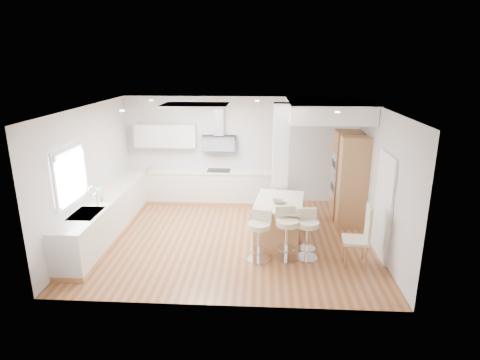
# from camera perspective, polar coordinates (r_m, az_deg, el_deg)

# --- Properties ---
(ground) EXTENTS (6.00, 6.00, 0.00)m
(ground) POSITION_cam_1_polar(r_m,az_deg,el_deg) (8.78, -1.24, -8.21)
(ground) COLOR #9B6139
(ground) RESTS_ON ground
(ceiling) EXTENTS (6.00, 5.00, 0.02)m
(ceiling) POSITION_cam_1_polar(r_m,az_deg,el_deg) (8.78, -1.24, -8.21)
(ceiling) COLOR white
(ceiling) RESTS_ON ground
(wall_back) EXTENTS (6.00, 0.04, 2.80)m
(wall_back) POSITION_cam_1_polar(r_m,az_deg,el_deg) (10.71, -0.23, 4.33)
(wall_back) COLOR beige
(wall_back) RESTS_ON ground
(wall_left) EXTENTS (0.04, 5.00, 2.80)m
(wall_left) POSITION_cam_1_polar(r_m,az_deg,el_deg) (9.03, -20.63, 0.87)
(wall_left) COLOR beige
(wall_left) RESTS_ON ground
(wall_right) EXTENTS (0.04, 5.00, 2.80)m
(wall_right) POSITION_cam_1_polar(r_m,az_deg,el_deg) (8.59, 19.08, 0.24)
(wall_right) COLOR beige
(wall_right) RESTS_ON ground
(skylight) EXTENTS (4.10, 2.10, 0.06)m
(skylight) POSITION_cam_1_polar(r_m,az_deg,el_deg) (8.71, -6.32, 10.49)
(skylight) COLOR white
(skylight) RESTS_ON ground
(window_left) EXTENTS (0.06, 1.28, 1.07)m
(window_left) POSITION_cam_1_polar(r_m,az_deg,el_deg) (8.16, -23.03, 1.12)
(window_left) COLOR white
(window_left) RESTS_ON ground
(doorway_right) EXTENTS (0.05, 1.00, 2.10)m
(doorway_right) POSITION_cam_1_polar(r_m,az_deg,el_deg) (8.16, 19.72, -3.65)
(doorway_right) COLOR #3F3832
(doorway_right) RESTS_ON ground
(counter_left) EXTENTS (0.63, 4.50, 1.35)m
(counter_left) POSITION_cam_1_polar(r_m,az_deg,el_deg) (9.40, -17.82, -4.29)
(counter_left) COLOR #B67F4E
(counter_left) RESTS_ON ground
(counter_back) EXTENTS (3.62, 0.63, 2.50)m
(counter_back) POSITION_cam_1_polar(r_m,az_deg,el_deg) (10.71, -5.20, 0.37)
(counter_back) COLOR #B67F4E
(counter_back) RESTS_ON ground
(pillar) EXTENTS (0.35, 0.35, 2.80)m
(pillar) POSITION_cam_1_polar(r_m,az_deg,el_deg) (9.19, 5.73, 2.14)
(pillar) COLOR white
(pillar) RESTS_ON ground
(soffit) EXTENTS (1.78, 2.20, 0.40)m
(soffit) POSITION_cam_1_polar(r_m,az_deg,el_deg) (9.51, 12.26, 9.71)
(soffit) COLOR white
(soffit) RESTS_ON ground
(oven_column) EXTENTS (0.63, 1.21, 2.10)m
(oven_column) POSITION_cam_1_polar(r_m,az_deg,el_deg) (9.75, 15.19, 0.36)
(oven_column) COLOR #B67F4E
(oven_column) RESTS_ON ground
(peninsula) EXTENTS (1.15, 1.57, 0.96)m
(peninsula) POSITION_cam_1_polar(r_m,az_deg,el_deg) (8.55, 5.52, -5.71)
(peninsula) COLOR #B67F4E
(peninsula) RESTS_ON ground
(bar_stool_a) EXTENTS (0.55, 0.55, 0.98)m
(bar_stool_a) POSITION_cam_1_polar(r_m,az_deg,el_deg) (7.65, 2.76, -7.63)
(bar_stool_a) COLOR silver
(bar_stool_a) RESTS_ON ground
(bar_stool_b) EXTENTS (0.55, 0.55, 1.03)m
(bar_stool_b) POSITION_cam_1_polar(r_m,az_deg,el_deg) (7.74, 6.65, -7.21)
(bar_stool_b) COLOR silver
(bar_stool_b) RESTS_ON ground
(bar_stool_c) EXTENTS (0.48, 0.48, 0.98)m
(bar_stool_c) POSITION_cam_1_polar(r_m,az_deg,el_deg) (7.82, 9.53, -7.28)
(bar_stool_c) COLOR silver
(bar_stool_c) RESTS_ON ground
(dining_chair) EXTENTS (0.50, 0.50, 1.19)m
(dining_chair) POSITION_cam_1_polar(r_m,az_deg,el_deg) (7.79, 16.94, -7.24)
(dining_chair) COLOR beige
(dining_chair) RESTS_ON ground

